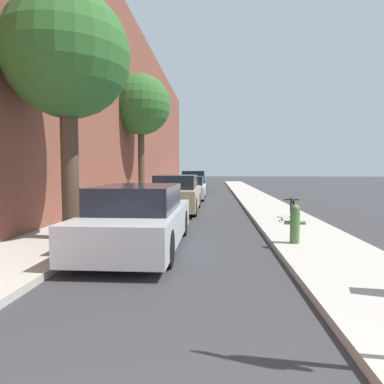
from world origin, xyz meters
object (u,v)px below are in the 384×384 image
at_px(parked_car_teal, 194,182).
at_px(parked_car_silver, 140,218).
at_px(parked_car_champagne, 177,194).
at_px(parked_car_white, 189,188).
at_px(street_tree_near, 67,57).
at_px(street_tree_far, 141,106).
at_px(bicycle, 292,209).
at_px(fire_hydrant, 295,223).

bearing_deg(parked_car_teal, parked_car_silver, -90.11).
distance_m(parked_car_champagne, parked_car_white, 5.63).
relative_size(parked_car_champagne, street_tree_near, 0.82).
distance_m(parked_car_champagne, street_tree_far, 6.39).
relative_size(parked_car_white, street_tree_far, 0.69).
bearing_deg(bicycle, parked_car_white, 123.64).
relative_size(street_tree_near, bicycle, 3.46).
distance_m(street_tree_near, bicycle, 7.47).
bearing_deg(street_tree_far, street_tree_near, -86.66).
relative_size(parked_car_silver, street_tree_far, 0.70).
relative_size(parked_car_white, fire_hydrant, 5.34).
distance_m(parked_car_champagne, parked_car_teal, 11.67).
xyz_separation_m(parked_car_silver, fire_hydrant, (3.28, 0.18, -0.10)).
bearing_deg(street_tree_near, parked_car_teal, 84.49).
relative_size(street_tree_near, fire_hydrant, 6.60).
distance_m(parked_car_silver, street_tree_far, 11.42).
bearing_deg(parked_car_champagne, fire_hydrant, -62.01).
distance_m(street_tree_near, fire_hydrant, 6.11).
height_order(parked_car_silver, fire_hydrant, parked_car_silver).
xyz_separation_m(parked_car_champagne, street_tree_far, (-2.33, 4.16, 4.25)).
xyz_separation_m(street_tree_near, street_tree_far, (-0.58, 9.98, 0.81)).
height_order(parked_car_white, street_tree_near, street_tree_near).
bearing_deg(street_tree_far, parked_car_white, 31.93).
xyz_separation_m(parked_car_silver, parked_car_teal, (0.03, 17.86, 0.09)).
bearing_deg(street_tree_far, parked_car_silver, -77.79).
bearing_deg(street_tree_near, parked_car_silver, -12.39).
distance_m(parked_car_silver, parked_car_white, 11.81).
bearing_deg(bicycle, parked_car_teal, 113.98).
relative_size(parked_car_silver, street_tree_near, 0.83).
bearing_deg(parked_car_white, parked_car_teal, 90.88).
relative_size(parked_car_silver, parked_car_white, 1.02).
xyz_separation_m(parked_car_teal, street_tree_near, (-1.69, -17.49, 3.40)).
xyz_separation_m(parked_car_champagne, parked_car_white, (0.03, 5.63, -0.08)).
xyz_separation_m(parked_car_teal, street_tree_far, (-2.27, -7.52, 4.21)).
bearing_deg(parked_car_teal, parked_car_white, -89.12).
xyz_separation_m(parked_car_white, street_tree_near, (-1.78, -11.45, 3.53)).
xyz_separation_m(parked_car_silver, parked_car_champagne, (0.09, 6.18, 0.05)).
xyz_separation_m(parked_car_champagne, street_tree_near, (-1.75, -5.82, 3.44)).
bearing_deg(street_tree_far, bicycle, -47.35).
height_order(parked_car_white, fire_hydrant, parked_car_white).
xyz_separation_m(parked_car_silver, street_tree_near, (-1.66, 0.36, 3.49)).
relative_size(parked_car_teal, street_tree_near, 0.78).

